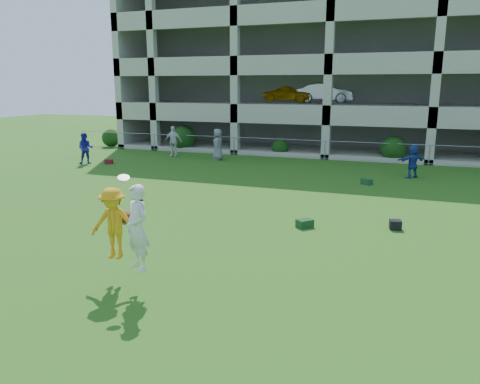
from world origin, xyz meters
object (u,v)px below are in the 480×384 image
at_px(bystander_a, 86,148).
at_px(bystander_d, 413,161).
at_px(bystander_c, 218,144).
at_px(frisbee_contest, 121,225).
at_px(parking_garage, 348,65).
at_px(bystander_b, 173,141).
at_px(crate_d, 395,225).

xyz_separation_m(bystander_a, bystander_d, (17.89, 2.02, -0.07)).
xyz_separation_m(bystander_c, frisbee_contest, (5.08, -17.69, 0.48)).
height_order(bystander_d, frisbee_contest, frisbee_contest).
bearing_deg(bystander_c, parking_garage, 130.58).
distance_m(bystander_b, bystander_c, 3.27).
relative_size(bystander_a, bystander_b, 0.92).
bearing_deg(bystander_c, crate_d, 23.49).
relative_size(bystander_d, frisbee_contest, 0.82).
height_order(bystander_a, bystander_d, bystander_a).
xyz_separation_m(bystander_c, parking_garage, (6.11, 11.15, 5.06)).
distance_m(bystander_c, parking_garage, 13.68).
height_order(bystander_b, crate_d, bystander_b).
distance_m(bystander_c, bystander_d, 11.39).
height_order(bystander_a, frisbee_contest, frisbee_contest).
height_order(bystander_c, frisbee_contest, frisbee_contest).
relative_size(bystander_b, crate_d, 5.58).
distance_m(bystander_a, bystander_b, 5.49).
bearing_deg(bystander_a, bystander_b, 22.28).
bearing_deg(crate_d, frisbee_contest, -130.97).
xyz_separation_m(bystander_d, parking_garage, (-5.11, 13.08, 5.18)).
relative_size(frisbee_contest, parking_garage, 0.07).
bearing_deg(frisbee_contest, crate_d, 49.03).
xyz_separation_m(bystander_a, bystander_b, (3.42, 4.29, 0.07)).
bearing_deg(bystander_b, bystander_a, -135.78).
height_order(crate_d, parking_garage, parking_garage).
relative_size(bystander_a, parking_garage, 0.06).
xyz_separation_m(bystander_c, crate_d, (10.80, -11.11, -0.81)).
distance_m(bystander_b, bystander_d, 14.65).
relative_size(bystander_b, parking_garage, 0.07).
bearing_deg(bystander_a, frisbee_contest, -78.63).
distance_m(crate_d, parking_garage, 23.49).
bearing_deg(bystander_d, bystander_c, -46.35).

